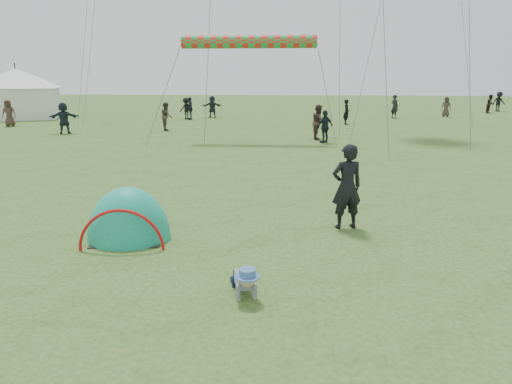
# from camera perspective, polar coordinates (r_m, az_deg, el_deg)

# --- Properties ---
(ground) EXTENTS (140.00, 140.00, 0.00)m
(ground) POSITION_cam_1_polar(r_m,az_deg,el_deg) (7.71, -5.51, -10.88)
(ground) COLOR #285A1B
(crawling_toddler) EXTENTS (0.67, 0.81, 0.53)m
(crawling_toddler) POSITION_cam_1_polar(r_m,az_deg,el_deg) (7.06, -1.43, -10.87)
(crawling_toddler) COLOR black
(crawling_toddler) RESTS_ON ground
(popup_tent) EXTENTS (1.82, 1.55, 2.19)m
(popup_tent) POSITION_cam_1_polar(r_m,az_deg,el_deg) (9.82, -15.51, -5.66)
(popup_tent) COLOR #0B837E
(popup_tent) RESTS_ON ground
(standing_adult) EXTENTS (0.78, 0.62, 1.87)m
(standing_adult) POSITION_cam_1_polar(r_m,az_deg,el_deg) (10.06, 11.28, 0.64)
(standing_adult) COLOR black
(standing_adult) RESTS_ON ground
(event_marquee) EXTENTS (7.66, 7.66, 4.05)m
(event_marquee) POSITION_cam_1_polar(r_m,az_deg,el_deg) (40.68, -27.61, 11.08)
(event_marquee) COLOR white
(event_marquee) RESTS_ON ground
(crowd_person_0) EXTENTS (0.45, 0.64, 1.67)m
(crowd_person_0) POSITION_cam_1_polar(r_m,az_deg,el_deg) (31.92, 11.24, 9.78)
(crowd_person_0) COLOR black
(crowd_person_0) RESTS_ON ground
(crowd_person_1) EXTENTS (0.89, 0.99, 1.68)m
(crowd_person_1) POSITION_cam_1_polar(r_m,az_deg,el_deg) (28.52, -11.12, 9.27)
(crowd_person_1) COLOR #453C33
(crowd_person_1) RESTS_ON ground
(crowd_person_2) EXTENTS (0.97, 0.90, 1.61)m
(crowd_person_2) POSITION_cam_1_polar(r_m,az_deg,el_deg) (22.92, 8.64, 8.08)
(crowd_person_2) COLOR black
(crowd_person_2) RESTS_ON ground
(crowd_person_3) EXTENTS (1.21, 0.77, 1.79)m
(crowd_person_3) POSITION_cam_1_polar(r_m,az_deg,el_deg) (48.06, 28.08, 9.94)
(crowd_person_3) COLOR black
(crowd_person_3) RESTS_ON ground
(crowd_person_4) EXTENTS (0.92, 0.80, 1.58)m
(crowd_person_4) POSITION_cam_1_polar(r_m,az_deg,el_deg) (40.20, 22.68, 9.81)
(crowd_person_4) COLOR #3F352B
(crowd_person_4) RESTS_ON ground
(crowd_person_5) EXTENTS (1.65, 1.01, 1.70)m
(crowd_person_5) POSITION_cam_1_polar(r_m,az_deg,el_deg) (36.56, -5.49, 10.57)
(crowd_person_5) COLOR #252D37
(crowd_person_5) RESTS_ON ground
(crowd_person_7) EXTENTS (0.99, 0.99, 1.61)m
(crowd_person_7) POSITION_cam_1_polar(r_m,az_deg,el_deg) (45.40, 27.25, 9.76)
(crowd_person_7) COLOR black
(crowd_person_7) RESTS_ON ground
(crowd_person_8) EXTENTS (0.64, 1.05, 1.67)m
(crowd_person_8) POSITION_cam_1_polar(r_m,az_deg,el_deg) (35.05, -8.23, 10.30)
(crowd_person_8) COLOR #1F2536
(crowd_person_8) RESTS_ON ground
(crowd_person_9) EXTENTS (1.15, 0.84, 1.60)m
(crowd_person_9) POSITION_cam_1_polar(r_m,az_deg,el_deg) (35.54, -8.73, 10.28)
(crowd_person_9) COLOR black
(crowd_person_9) RESTS_ON ground
(crowd_person_10) EXTENTS (0.94, 0.73, 1.71)m
(crowd_person_10) POSITION_cam_1_polar(r_m,az_deg,el_deg) (34.11, -28.51, 8.65)
(crowd_person_10) COLOR #423126
(crowd_person_10) RESTS_ON ground
(crowd_person_11) EXTENTS (1.73, 1.04, 1.78)m
(crowd_person_11) POSITION_cam_1_polar(r_m,az_deg,el_deg) (28.47, -22.89, 8.51)
(crowd_person_11) COLOR #1E2D37
(crowd_person_11) RESTS_ON ground
(crowd_person_12) EXTENTS (0.73, 0.78, 1.80)m
(crowd_person_12) POSITION_cam_1_polar(r_m,az_deg,el_deg) (37.34, 16.93, 10.18)
(crowd_person_12) COLOR black
(crowd_person_12) RESTS_ON ground
(crowd_person_13) EXTENTS (0.71, 0.90, 1.79)m
(crowd_person_13) POSITION_cam_1_polar(r_m,az_deg,el_deg) (24.20, 7.83, 8.65)
(crowd_person_13) COLOR #402E29
(crowd_person_13) RESTS_ON ground
(rainbow_tube_kite) EXTENTS (6.58, 0.64, 0.64)m
(rainbow_tube_kite) POSITION_cam_1_polar(r_m,az_deg,el_deg) (23.35, -0.92, 18.28)
(rainbow_tube_kite) COLOR red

